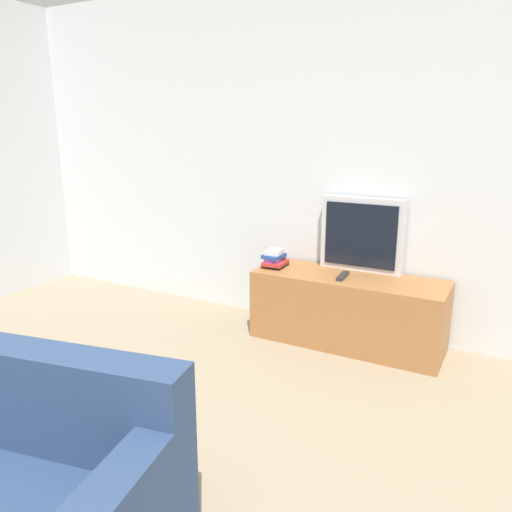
{
  "coord_description": "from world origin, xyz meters",
  "views": [
    {
      "loc": [
        1.15,
        -0.53,
        1.54
      ],
      "look_at": [
        -0.38,
        2.3,
        0.69
      ],
      "focal_mm": 35.0,
      "sensor_mm": 36.0,
      "label": 1
    }
  ],
  "objects_px": {
    "television": "(362,234)",
    "remote_on_stand": "(343,276)",
    "tv_stand": "(348,310)",
    "book_stack": "(275,259)"
  },
  "relations": [
    {
      "from": "book_stack",
      "to": "remote_on_stand",
      "type": "distance_m",
      "value": 0.55
    },
    {
      "from": "tv_stand",
      "to": "book_stack",
      "type": "bearing_deg",
      "value": -177.96
    },
    {
      "from": "book_stack",
      "to": "remote_on_stand",
      "type": "height_order",
      "value": "book_stack"
    },
    {
      "from": "television",
      "to": "book_stack",
      "type": "relative_size",
      "value": 2.67
    },
    {
      "from": "television",
      "to": "book_stack",
      "type": "height_order",
      "value": "television"
    },
    {
      "from": "tv_stand",
      "to": "television",
      "type": "distance_m",
      "value": 0.56
    },
    {
      "from": "television",
      "to": "remote_on_stand",
      "type": "relative_size",
      "value": 3.01
    },
    {
      "from": "television",
      "to": "remote_on_stand",
      "type": "distance_m",
      "value": 0.36
    },
    {
      "from": "television",
      "to": "remote_on_stand",
      "type": "height_order",
      "value": "television"
    },
    {
      "from": "television",
      "to": "remote_on_stand",
      "type": "xyz_separation_m",
      "value": [
        -0.05,
        -0.24,
        -0.26
      ]
    }
  ]
}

